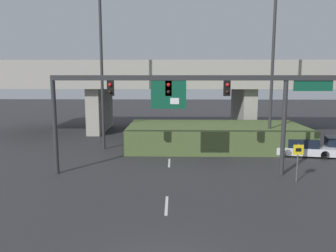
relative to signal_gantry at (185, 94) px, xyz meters
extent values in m
cube|color=silver|center=(-1.00, -5.16, -5.11)|extent=(0.14, 2.40, 0.01)
cube|color=silver|center=(-1.00, 2.75, -5.11)|extent=(0.14, 2.40, 0.01)
cube|color=silver|center=(-1.00, 10.66, -5.11)|extent=(0.14, 2.40, 0.01)
cube|color=silver|center=(-1.00, 18.57, -5.11)|extent=(0.14, 2.40, 0.01)
cylinder|color=#2D2D30|center=(-8.20, 0.01, -1.98)|extent=(0.28, 0.28, 6.27)
cylinder|color=#2D2D30|center=(6.19, 0.01, -1.98)|extent=(0.28, 0.28, 6.27)
cube|color=#2D2D30|center=(0.48, 0.01, 1.00)|extent=(17.35, 0.32, 0.32)
cube|color=black|center=(-4.60, 0.01, 0.36)|extent=(0.40, 0.28, 0.95)
sphere|color=red|center=(-4.60, -0.16, 0.57)|extent=(0.22, 0.22, 0.22)
sphere|color=black|center=(-4.60, -0.16, 0.15)|extent=(0.22, 0.22, 0.22)
cube|color=black|center=(-1.00, 0.01, 0.36)|extent=(0.40, 0.28, 0.95)
sphere|color=red|center=(-1.00, -0.16, 0.57)|extent=(0.22, 0.22, 0.22)
sphere|color=black|center=(-1.00, -0.16, 0.15)|extent=(0.22, 0.22, 0.22)
cube|color=black|center=(2.59, 0.01, 0.36)|extent=(0.40, 0.28, 0.95)
sphere|color=red|center=(2.59, -0.16, 0.57)|extent=(0.22, 0.22, 0.22)
sphere|color=black|center=(2.59, -0.16, 0.15)|extent=(0.22, 0.22, 0.22)
cube|color=#0F4C33|center=(-1.00, -0.09, -0.03)|extent=(2.17, 0.08, 1.73)
cube|color=white|center=(-0.62, -0.14, -0.42)|extent=(0.54, 0.03, 0.38)
cube|color=#0F4C33|center=(7.82, -0.05, 0.52)|extent=(2.37, 0.07, 0.64)
cylinder|color=#4C4C4C|center=(6.62, -1.42, -3.96)|extent=(0.08, 0.08, 2.31)
cube|color=yellow|center=(6.62, -1.46, -3.16)|extent=(0.60, 0.03, 0.60)
cube|color=black|center=(6.62, -1.48, -3.16)|extent=(0.33, 0.01, 0.21)
cylinder|color=#2D2D30|center=(7.17, 6.37, 1.65)|extent=(0.24, 0.24, 13.53)
cylinder|color=#2D2D30|center=(-6.72, 7.29, 2.51)|extent=(0.24, 0.24, 15.25)
cube|color=#A39E93|center=(-1.00, 17.06, 0.82)|extent=(38.45, 9.58, 1.96)
cube|color=#A39E93|center=(-1.00, 12.47, 2.25)|extent=(38.45, 0.40, 0.90)
cube|color=#A39E93|center=(-9.18, 17.06, -2.64)|extent=(1.40, 7.66, 4.96)
cube|color=#A39E93|center=(7.17, 17.06, -2.64)|extent=(1.40, 7.66, 4.96)
cube|color=#4C6033|center=(2.98, 8.22, -4.13)|extent=(15.20, 7.21, 1.97)
cube|color=silver|center=(9.57, 5.11, -4.67)|extent=(4.62, 2.54, 0.57)
cube|color=black|center=(9.40, 5.14, -4.04)|extent=(2.53, 1.99, 0.68)
cylinder|color=black|center=(11.05, 5.63, -4.80)|extent=(0.67, 0.33, 0.64)
cylinder|color=black|center=(10.76, 4.09, -4.80)|extent=(0.67, 0.33, 0.64)
cylinder|color=black|center=(8.38, 6.12, -4.80)|extent=(0.67, 0.33, 0.64)
cylinder|color=black|center=(8.10, 4.58, -4.80)|extent=(0.67, 0.33, 0.64)
cylinder|color=black|center=(11.65, 6.42, -4.80)|extent=(0.67, 0.36, 0.64)
cylinder|color=black|center=(11.29, 4.91, -4.80)|extent=(0.67, 0.36, 0.64)
camera|label=1|loc=(-0.63, -20.28, 1.07)|focal=35.00mm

